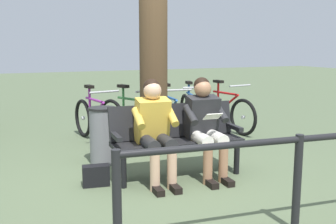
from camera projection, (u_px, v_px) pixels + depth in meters
The scene contains 13 objects.
ground_plane at pixel (155, 177), 4.83m from camera, with size 40.00×40.00×0.00m, color #566647.
bench at pixel (175, 134), 4.87m from camera, with size 1.63×0.57×0.87m.
person_reading at pixel (205, 122), 4.80m from camera, with size 0.51×0.78×1.20m.
person_companion at pixel (155, 126), 4.58m from camera, with size 0.51×0.78×1.20m.
handbag at pixel (96, 176), 4.52m from camera, with size 0.30×0.14×0.24m, color black.
tree_trunk at pixel (153, 10), 5.64m from camera, with size 0.41×0.41×4.16m, color #4C3823.
litter_bin at pixel (103, 135), 5.35m from camera, with size 0.37×0.37×0.77m.
bicycle_orange at pixel (224, 112), 7.42m from camera, with size 0.48×1.67×0.94m.
bicycle_red at pixel (191, 114), 7.16m from camera, with size 0.55×1.65×0.94m.
bicycle_silver at pixel (169, 118), 6.78m from camera, with size 0.48×1.68×0.94m.
bicycle_purple at pixel (131, 120), 6.58m from camera, with size 0.74×1.57×0.94m.
bicycle_black at pixel (95, 121), 6.49m from camera, with size 0.49×1.66×0.94m.
railing_fence at pixel (298, 164), 3.35m from camera, with size 3.15×0.36×0.85m.
Camera 1 is at (1.70, 4.31, 1.59)m, focal length 42.50 mm.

